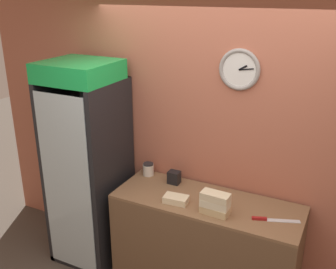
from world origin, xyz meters
TOP-DOWN VIEW (x-y plane):
  - wall_back at (0.00, 1.20)m, footprint 5.20×0.09m
  - prep_counter at (0.00, 0.85)m, footprint 1.64×0.60m
  - beverage_cooler at (-1.23, 0.86)m, footprint 0.64×0.68m
  - sandwich_stack_bottom at (0.13, 0.69)m, footprint 0.24×0.13m
  - sandwich_stack_middle at (0.13, 0.69)m, footprint 0.24×0.12m
  - sandwich_stack_top at (0.13, 0.69)m, footprint 0.24×0.13m
  - sandwich_flat_left at (-0.23, 0.71)m, footprint 0.22×0.15m
  - chefs_knife at (0.55, 0.79)m, footprint 0.37×0.17m
  - condiment_jar at (-0.70, 1.07)m, footprint 0.11×0.11m
  - napkin_dispenser at (-0.40, 1.02)m, footprint 0.11×0.09m

SIDE VIEW (x-z plane):
  - prep_counter at x=0.00m, z-range 0.00..0.92m
  - chefs_knife at x=0.55m, z-range 0.91..0.93m
  - sandwich_flat_left at x=-0.23m, z-range 0.92..0.98m
  - sandwich_stack_bottom at x=0.13m, z-range 0.92..0.98m
  - napkin_dispenser at x=-0.40m, z-range 0.92..1.04m
  - condiment_jar at x=-0.70m, z-range 0.92..1.04m
  - sandwich_stack_middle at x=0.13m, z-range 0.98..1.04m
  - sandwich_stack_top at x=0.13m, z-range 1.04..1.10m
  - beverage_cooler at x=-1.23m, z-range 0.08..2.12m
  - wall_back at x=0.00m, z-range 0.00..2.70m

